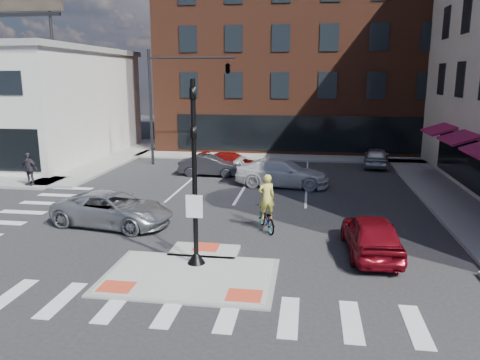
% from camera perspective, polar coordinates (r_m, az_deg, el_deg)
% --- Properties ---
extents(ground, '(120.00, 120.00, 0.00)m').
position_cam_1_polar(ground, '(15.50, -5.69, -11.00)').
color(ground, '#28282B').
rests_on(ground, ground).
extents(refuge_island, '(5.40, 4.65, 0.13)m').
position_cam_1_polar(refuge_island, '(15.25, -5.93, -11.21)').
color(refuge_island, gray).
rests_on(refuge_island, ground).
extents(sidewalk_nw, '(23.50, 20.50, 0.15)m').
position_cam_1_polar(sidewalk_nw, '(35.98, -26.10, 1.47)').
color(sidewalk_nw, gray).
rests_on(sidewalk_nw, ground).
extents(sidewalk_e, '(3.00, 24.00, 0.15)m').
position_cam_1_polar(sidewalk_e, '(25.57, 24.65, -2.44)').
color(sidewalk_e, gray).
rests_on(sidewalk_e, ground).
extents(sidewalk_n, '(26.00, 3.00, 0.15)m').
position_cam_1_polar(sidewalk_n, '(36.28, 7.47, 2.73)').
color(sidewalk_n, gray).
rests_on(sidewalk_n, ground).
extents(building_n, '(24.40, 18.40, 15.50)m').
position_cam_1_polar(building_n, '(45.78, 8.03, 14.43)').
color(building_n, '#572B1B').
rests_on(building_n, ground).
extents(building_far_left, '(10.00, 12.00, 10.00)m').
position_cam_1_polar(building_far_left, '(66.21, 1.97, 11.49)').
color(building_far_left, slate).
rests_on(building_far_left, ground).
extents(building_far_right, '(12.00, 12.00, 12.00)m').
position_cam_1_polar(building_far_right, '(67.98, 13.38, 12.03)').
color(building_far_right, brown).
rests_on(building_far_right, ground).
extents(signal_pole, '(0.60, 0.60, 5.98)m').
position_cam_1_polar(signal_pole, '(15.09, -5.52, -2.17)').
color(signal_pole, black).
rests_on(signal_pole, refuge_island).
extents(mast_arm_signal, '(6.10, 2.24, 8.00)m').
position_cam_1_polar(mast_arm_signal, '(32.54, -4.12, 12.55)').
color(mast_arm_signal, black).
rests_on(mast_arm_signal, ground).
extents(silver_suv, '(5.41, 3.16, 1.41)m').
position_cam_1_polar(silver_suv, '(20.42, -15.19, -3.45)').
color(silver_suv, '#B1B5B9').
rests_on(silver_suv, ground).
extents(red_sedan, '(1.98, 4.39, 1.46)m').
position_cam_1_polar(red_sedan, '(17.18, 15.71, -6.42)').
color(red_sedan, maroon).
rests_on(red_sedan, ground).
extents(white_pickup, '(5.51, 2.63, 1.55)m').
position_cam_1_polar(white_pickup, '(26.87, 5.13, 0.88)').
color(white_pickup, white).
rests_on(white_pickup, ground).
extents(bg_car_dark, '(3.93, 1.44, 1.29)m').
position_cam_1_polar(bg_car_dark, '(29.72, -3.67, 1.77)').
color(bg_car_dark, '#2A2A30').
rests_on(bg_car_dark, ground).
extents(bg_car_silver, '(2.14, 4.22, 1.38)m').
position_cam_1_polar(bg_car_silver, '(33.90, 16.28, 2.70)').
color(bg_car_silver, silver).
rests_on(bg_car_silver, ground).
extents(bg_car_red, '(4.62, 2.59, 1.27)m').
position_cam_1_polar(bg_car_red, '(30.67, -0.94, 2.11)').
color(bg_car_red, '#9A100E').
rests_on(bg_car_red, ground).
extents(cyclist, '(1.33, 1.98, 2.34)m').
position_cam_1_polar(cyclist, '(19.14, 3.23, -3.84)').
color(cyclist, '#3F3F44').
rests_on(cyclist, ground).
extents(pedestrian_b, '(1.14, 0.60, 1.86)m').
position_cam_1_polar(pedestrian_b, '(28.87, -24.34, 1.24)').
color(pedestrian_b, '#2F2933').
rests_on(pedestrian_b, sidewalk_nw).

